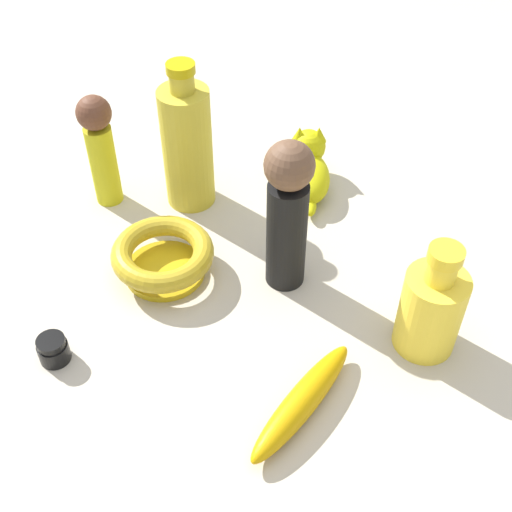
% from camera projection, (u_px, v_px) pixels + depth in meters
% --- Properties ---
extents(ground, '(2.00, 2.00, 0.00)m').
position_uv_depth(ground, '(256.00, 276.00, 0.97)').
color(ground, '#BCB29E').
extents(person_figure_adult, '(0.05, 0.05, 0.19)m').
position_uv_depth(person_figure_adult, '(100.00, 146.00, 1.02)').
color(person_figure_adult, gold).
rests_on(person_figure_adult, ground).
extents(person_figure_child, '(0.06, 0.06, 0.23)m').
position_uv_depth(person_figure_child, '(287.00, 211.00, 0.88)').
color(person_figure_child, black).
rests_on(person_figure_child, ground).
extents(banana, '(0.14, 0.19, 0.04)m').
position_uv_depth(banana, '(302.00, 401.00, 0.80)').
color(banana, '#CE9606').
rests_on(banana, ground).
extents(bottle_tall, '(0.08, 0.08, 0.24)m').
position_uv_depth(bottle_tall, '(187.00, 145.00, 1.02)').
color(bottle_tall, gold).
rests_on(bottle_tall, ground).
extents(nail_polish_jar, '(0.04, 0.04, 0.04)m').
position_uv_depth(nail_polish_jar, '(53.00, 349.00, 0.85)').
color(nail_polish_jar, black).
rests_on(nail_polish_jar, ground).
extents(bottle_short, '(0.08, 0.08, 0.17)m').
position_uv_depth(bottle_short, '(431.00, 308.00, 0.84)').
color(bottle_short, yellow).
rests_on(bottle_short, ground).
extents(cat_figurine, '(0.07, 0.16, 0.09)m').
position_uv_depth(cat_figurine, '(309.00, 168.00, 1.09)').
color(cat_figurine, '#BBB80B').
rests_on(cat_figurine, ground).
extents(bowl, '(0.15, 0.15, 0.05)m').
position_uv_depth(bowl, '(163.00, 258.00, 0.95)').
color(bowl, gold).
rests_on(bowl, ground).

